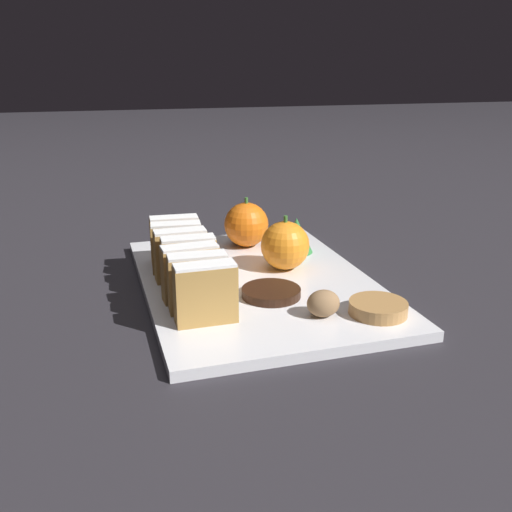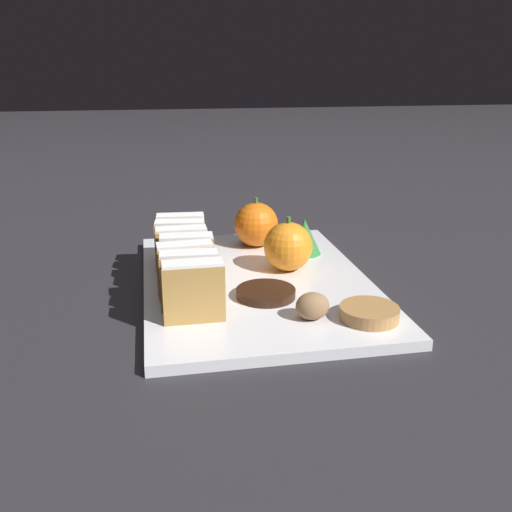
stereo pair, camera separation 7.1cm
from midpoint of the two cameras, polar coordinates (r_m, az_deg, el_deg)
name	(u,v)px [view 2 (the right image)]	position (r m, az deg, el deg)	size (l,w,h in m)	color
ground_plane	(256,287)	(0.73, 2.81, -3.19)	(6.00, 6.00, 0.00)	#28262B
serving_platter	(256,283)	(0.72, 2.82, -2.75)	(0.28, 0.40, 0.01)	white
stollen_slice_front	(193,291)	(0.60, -2.89, -3.60)	(0.06, 0.02, 0.06)	#B28442
stollen_slice_second	(190,280)	(0.63, -3.44, -2.49)	(0.07, 0.03, 0.06)	#B28442
stollen_slice_third	(186,270)	(0.66, -4.00, -1.48)	(0.07, 0.03, 0.06)	#B28442
stollen_slice_fourth	(187,261)	(0.69, -3.98, -0.53)	(0.07, 0.03, 0.06)	#B28442
stollen_slice_fifth	(182,253)	(0.72, -4.62, 0.30)	(0.06, 0.02, 0.06)	#B28442
stollen_slice_sixth	(180,245)	(0.75, -4.89, 1.08)	(0.07, 0.03, 0.06)	#B28442
stollen_slice_back	(181,238)	(0.78, -4.94, 1.81)	(0.07, 0.03, 0.06)	#B28442
orange_near	(288,246)	(0.74, 5.96, 0.92)	(0.06, 0.06, 0.07)	orange
orange_far	(256,224)	(0.84, 2.44, 3.13)	(0.07, 0.07, 0.07)	orange
walnut	(312,306)	(0.61, 9.01, -5.03)	(0.04, 0.03, 0.03)	#8E6B47
chocolate_cookie	(262,293)	(0.66, 3.70, -3.79)	(0.07, 0.07, 0.01)	black
gingerbread_cookie	(369,313)	(0.63, 14.49, -5.61)	(0.06, 0.06, 0.01)	#B27F47
evergreen_sprig	(304,236)	(0.81, 7.36, 1.92)	(0.05, 0.05, 0.05)	#2D7538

